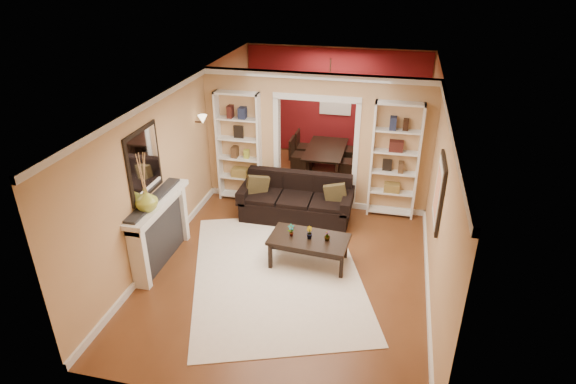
% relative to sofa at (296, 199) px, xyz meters
% --- Properties ---
extents(floor, '(8.00, 8.00, 0.00)m').
position_rel_sofa_xyz_m(floor, '(0.24, -0.45, -0.42)').
color(floor, brown).
rests_on(floor, ground).
extents(ceiling, '(8.00, 8.00, 0.00)m').
position_rel_sofa_xyz_m(ceiling, '(0.24, -0.45, 2.28)').
color(ceiling, white).
rests_on(ceiling, ground).
extents(wall_back, '(8.00, 0.00, 8.00)m').
position_rel_sofa_xyz_m(wall_back, '(0.24, 3.55, 0.93)').
color(wall_back, tan).
rests_on(wall_back, ground).
extents(wall_front, '(8.00, 0.00, 8.00)m').
position_rel_sofa_xyz_m(wall_front, '(0.24, -4.45, 0.93)').
color(wall_front, tan).
rests_on(wall_front, ground).
extents(wall_left, '(0.00, 8.00, 8.00)m').
position_rel_sofa_xyz_m(wall_left, '(-2.01, -0.45, 0.93)').
color(wall_left, tan).
rests_on(wall_left, ground).
extents(wall_right, '(0.00, 8.00, 8.00)m').
position_rel_sofa_xyz_m(wall_right, '(2.49, -0.45, 0.93)').
color(wall_right, tan).
rests_on(wall_right, ground).
extents(partition_wall, '(4.50, 0.15, 2.70)m').
position_rel_sofa_xyz_m(partition_wall, '(0.24, 0.75, 0.93)').
color(partition_wall, tan).
rests_on(partition_wall, floor).
extents(red_back_panel, '(4.44, 0.04, 2.64)m').
position_rel_sofa_xyz_m(red_back_panel, '(0.24, 3.52, 0.90)').
color(red_back_panel, maroon).
rests_on(red_back_panel, floor).
extents(dining_window, '(0.78, 0.03, 0.98)m').
position_rel_sofa_xyz_m(dining_window, '(0.24, 3.48, 1.13)').
color(dining_window, '#8CA5CC').
rests_on(dining_window, wall_back).
extents(area_rug, '(3.73, 4.37, 0.01)m').
position_rel_sofa_xyz_m(area_rug, '(0.08, -1.84, -0.42)').
color(area_rug, white).
rests_on(area_rug, floor).
extents(sofa, '(2.17, 0.94, 0.85)m').
position_rel_sofa_xyz_m(sofa, '(0.00, 0.00, 0.00)').
color(sofa, black).
rests_on(sofa, floor).
extents(pillow_left, '(0.43, 0.32, 0.43)m').
position_rel_sofa_xyz_m(pillow_left, '(-0.77, -0.02, 0.20)').
color(pillow_left, '#504322').
rests_on(pillow_left, sofa).
extents(pillow_right, '(0.41, 0.15, 0.41)m').
position_rel_sofa_xyz_m(pillow_right, '(0.77, -0.02, 0.19)').
color(pillow_right, '#504322').
rests_on(pillow_right, sofa).
extents(coffee_table, '(1.35, 0.80, 0.49)m').
position_rel_sofa_xyz_m(coffee_table, '(0.53, -1.45, -0.18)').
color(coffee_table, black).
rests_on(coffee_table, floor).
extents(plant_left, '(0.14, 0.12, 0.22)m').
position_rel_sofa_xyz_m(plant_left, '(0.23, -1.45, 0.17)').
color(plant_left, '#336626').
rests_on(plant_left, coffee_table).
extents(plant_center, '(0.14, 0.15, 0.21)m').
position_rel_sofa_xyz_m(plant_center, '(0.53, -1.45, 0.17)').
color(plant_center, '#336626').
rests_on(plant_center, coffee_table).
extents(plant_right, '(0.12, 0.12, 0.18)m').
position_rel_sofa_xyz_m(plant_right, '(0.84, -1.45, 0.15)').
color(plant_right, '#336626').
rests_on(plant_right, coffee_table).
extents(bookshelf_left, '(0.90, 0.30, 2.30)m').
position_rel_sofa_xyz_m(bookshelf_left, '(-1.31, 0.58, 0.73)').
color(bookshelf_left, white).
rests_on(bookshelf_left, floor).
extents(bookshelf_right, '(0.90, 0.30, 2.30)m').
position_rel_sofa_xyz_m(bookshelf_right, '(1.79, 0.58, 0.73)').
color(bookshelf_right, white).
rests_on(bookshelf_right, floor).
extents(fireplace, '(0.32, 1.70, 1.16)m').
position_rel_sofa_xyz_m(fireplace, '(-1.85, -1.95, 0.16)').
color(fireplace, white).
rests_on(fireplace, floor).
extents(vase, '(0.38, 0.38, 0.36)m').
position_rel_sofa_xyz_m(vase, '(-1.85, -2.26, 0.92)').
color(vase, '#9BA836').
rests_on(vase, fireplace).
extents(mirror, '(0.03, 0.95, 1.10)m').
position_rel_sofa_xyz_m(mirror, '(-1.99, -1.95, 1.38)').
color(mirror, silver).
rests_on(mirror, wall_left).
extents(wall_sconce, '(0.18, 0.18, 0.22)m').
position_rel_sofa_xyz_m(wall_sconce, '(-1.91, 0.10, 1.41)').
color(wall_sconce, '#FFE0A5').
rests_on(wall_sconce, wall_left).
extents(framed_art, '(0.04, 0.85, 1.05)m').
position_rel_sofa_xyz_m(framed_art, '(2.45, -1.45, 1.13)').
color(framed_art, black).
rests_on(framed_art, wall_right).
extents(dining_table, '(1.60, 0.89, 0.56)m').
position_rel_sofa_xyz_m(dining_table, '(0.23, 2.41, -0.14)').
color(dining_table, black).
rests_on(dining_table, floor).
extents(dining_chair_nw, '(0.57, 0.57, 0.89)m').
position_rel_sofa_xyz_m(dining_chair_nw, '(-0.32, 2.11, 0.02)').
color(dining_chair_nw, black).
rests_on(dining_chair_nw, floor).
extents(dining_chair_ne, '(0.49, 0.49, 0.78)m').
position_rel_sofa_xyz_m(dining_chair_ne, '(0.78, 2.11, -0.04)').
color(dining_chair_ne, black).
rests_on(dining_chair_ne, floor).
extents(dining_chair_sw, '(0.50, 0.50, 0.85)m').
position_rel_sofa_xyz_m(dining_chair_sw, '(-0.32, 2.71, 0.00)').
color(dining_chair_sw, black).
rests_on(dining_chair_sw, floor).
extents(dining_chair_se, '(0.46, 0.46, 0.90)m').
position_rel_sofa_xyz_m(dining_chair_se, '(0.78, 2.71, 0.02)').
color(dining_chair_se, black).
rests_on(dining_chair_se, floor).
extents(chandelier, '(0.50, 0.50, 0.30)m').
position_rel_sofa_xyz_m(chandelier, '(0.24, 2.25, 1.60)').
color(chandelier, '#301F16').
rests_on(chandelier, ceiling).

